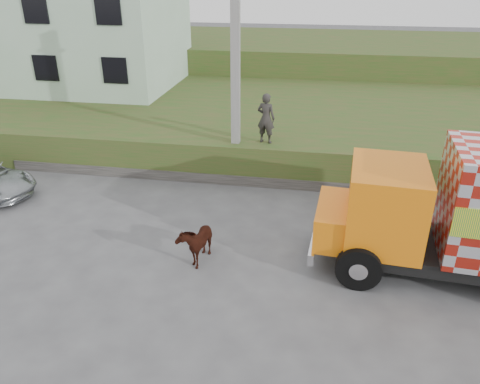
# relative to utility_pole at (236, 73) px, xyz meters

# --- Properties ---
(ground) EXTENTS (120.00, 120.00, 0.00)m
(ground) POSITION_rel_utility_pole_xyz_m (1.00, -4.60, -4.08)
(ground) COLOR #474749
(ground) RESTS_ON ground
(embankment) EXTENTS (40.00, 12.00, 1.50)m
(embankment) POSITION_rel_utility_pole_xyz_m (1.00, 5.40, -3.33)
(embankment) COLOR #2A531B
(embankment) RESTS_ON ground
(embankment_far) EXTENTS (40.00, 12.00, 3.00)m
(embankment_far) POSITION_rel_utility_pole_xyz_m (1.00, 17.40, -2.58)
(embankment_far) COLOR #2A531B
(embankment_far) RESTS_ON ground
(retaining_strip) EXTENTS (16.00, 0.50, 0.40)m
(retaining_strip) POSITION_rel_utility_pole_xyz_m (-1.00, -0.40, -3.88)
(retaining_strip) COLOR #595651
(retaining_strip) RESTS_ON ground
(building) EXTENTS (10.00, 8.00, 6.00)m
(building) POSITION_rel_utility_pole_xyz_m (-10.00, 8.40, 0.42)
(building) COLOR #ABC8AF
(building) RESTS_ON embankment
(utility_pole) EXTENTS (1.20, 0.30, 8.00)m
(utility_pole) POSITION_rel_utility_pole_xyz_m (0.00, 0.00, 0.00)
(utility_pole) COLOR gray
(utility_pole) RESTS_ON ground
(cow) EXTENTS (0.85, 1.50, 1.20)m
(cow) POSITION_rel_utility_pole_xyz_m (-0.10, -5.64, -3.47)
(cow) COLOR #331B0C
(cow) RESTS_ON ground
(pedestrian) EXTENTS (0.77, 0.60, 1.86)m
(pedestrian) POSITION_rel_utility_pole_xyz_m (1.09, 0.20, -1.65)
(pedestrian) COLOR #2C2927
(pedestrian) RESTS_ON embankment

